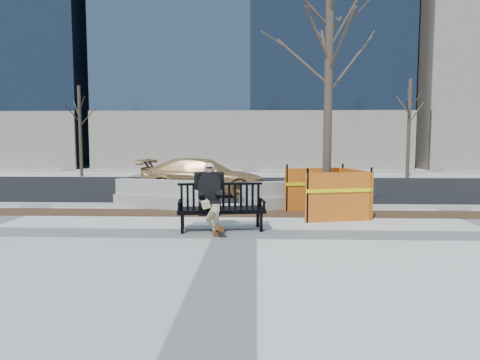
{
  "coord_description": "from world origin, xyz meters",
  "views": [
    {
      "loc": [
        0.46,
        -9.15,
        2.03
      ],
      "look_at": [
        0.06,
        0.97,
        1.09
      ],
      "focal_mm": 32.09,
      "sensor_mm": 36.0,
      "label": 1
    }
  ],
  "objects_px": {
    "jersey_barrier_left": "(163,208)",
    "seated_man": "(210,230)",
    "tree_fence": "(326,216)",
    "sedan": "(203,195)",
    "jersey_barrier_right": "(288,208)",
    "bench": "(221,230)"
  },
  "relations": [
    {
      "from": "bench",
      "to": "tree_fence",
      "type": "relative_size",
      "value": 0.3
    },
    {
      "from": "tree_fence",
      "to": "sedan",
      "type": "bearing_deg",
      "value": 131.99
    },
    {
      "from": "sedan",
      "to": "jersey_barrier_right",
      "type": "distance_m",
      "value": 4.21
    },
    {
      "from": "sedan",
      "to": "jersey_barrier_right",
      "type": "bearing_deg",
      "value": -130.98
    },
    {
      "from": "seated_man",
      "to": "sedan",
      "type": "relative_size",
      "value": 0.33
    },
    {
      "from": "sedan",
      "to": "jersey_barrier_left",
      "type": "bearing_deg",
      "value": 170.81
    },
    {
      "from": "jersey_barrier_left",
      "to": "jersey_barrier_right",
      "type": "height_order",
      "value": "jersey_barrier_left"
    },
    {
      "from": "sedan",
      "to": "jersey_barrier_left",
      "type": "distance_m",
      "value": 3.3
    },
    {
      "from": "jersey_barrier_left",
      "to": "seated_man",
      "type": "bearing_deg",
      "value": -44.49
    },
    {
      "from": "bench",
      "to": "seated_man",
      "type": "bearing_deg",
      "value": 168.48
    },
    {
      "from": "bench",
      "to": "jersey_barrier_right",
      "type": "height_order",
      "value": "bench"
    },
    {
      "from": "seated_man",
      "to": "tree_fence",
      "type": "distance_m",
      "value": 3.52
    },
    {
      "from": "tree_fence",
      "to": "jersey_barrier_right",
      "type": "distance_m",
      "value": 1.55
    },
    {
      "from": "seated_man",
      "to": "jersey_barrier_right",
      "type": "xyz_separation_m",
      "value": [
        1.99,
        3.17,
        0.0
      ]
    },
    {
      "from": "sedan",
      "to": "jersey_barrier_left",
      "type": "xyz_separation_m",
      "value": [
        -0.83,
        -3.19,
        0.0
      ]
    },
    {
      "from": "bench",
      "to": "sedan",
      "type": "distance_m",
      "value": 6.34
    },
    {
      "from": "seated_man",
      "to": "tree_fence",
      "type": "height_order",
      "value": "tree_fence"
    },
    {
      "from": "jersey_barrier_right",
      "to": "jersey_barrier_left",
      "type": "bearing_deg",
      "value": 159.78
    },
    {
      "from": "seated_man",
      "to": "jersey_barrier_left",
      "type": "distance_m",
      "value": 3.49
    },
    {
      "from": "seated_man",
      "to": "jersey_barrier_left",
      "type": "relative_size",
      "value": 0.51
    },
    {
      "from": "seated_man",
      "to": "sedan",
      "type": "height_order",
      "value": "seated_man"
    },
    {
      "from": "seated_man",
      "to": "jersey_barrier_right",
      "type": "bearing_deg",
      "value": 49.68
    }
  ]
}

